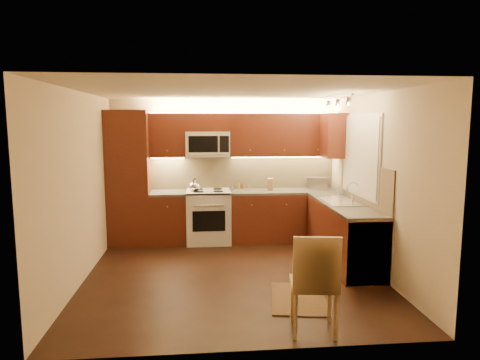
{
  "coord_description": "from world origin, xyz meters",
  "views": [
    {
      "loc": [
        -0.43,
        -5.66,
        2.09
      ],
      "look_at": [
        0.15,
        0.55,
        1.25
      ],
      "focal_mm": 31.88,
      "sensor_mm": 36.0,
      "label": 1
    }
  ],
  "objects": [
    {
      "name": "pantry",
      "position": [
        -1.65,
        1.7,
        1.15
      ],
      "size": [
        0.7,
        0.6,
        2.3
      ],
      "primitive_type": "cube",
      "color": "#43170E",
      "rests_on": "floor"
    },
    {
      "name": "floor",
      "position": [
        0.0,
        0.0,
        0.0
      ],
      "size": [
        4.0,
        4.0,
        0.01
      ],
      "primitive_type": "cube",
      "color": "black",
      "rests_on": "ground"
    },
    {
      "name": "window_blinds",
      "position": [
        1.97,
        0.55,
        1.6
      ],
      "size": [
        0.02,
        1.36,
        1.16
      ],
      "primitive_type": "cube",
      "color": "silver",
      "rests_on": "wall_right"
    },
    {
      "name": "spice_jar_c",
      "position": [
        0.42,
        1.82,
        0.95
      ],
      "size": [
        0.05,
        0.05,
        0.09
      ],
      "primitive_type": "cylinder",
      "rotation": [
        0.0,
        0.0,
        -0.26
      ],
      "color": "silver",
      "rests_on": "counter_back_right"
    },
    {
      "name": "spice_jar_a",
      "position": [
        0.14,
        1.84,
        0.95
      ],
      "size": [
        0.05,
        0.05,
        0.09
      ],
      "primitive_type": "cylinder",
      "rotation": [
        0.0,
        0.0,
        0.28
      ],
      "color": "silver",
      "rests_on": "counter_back_right"
    },
    {
      "name": "upper_cab_back_left",
      "position": [
        -0.99,
        1.82,
        1.88
      ],
      "size": [
        0.62,
        0.35,
        0.75
      ],
      "primitive_type": "cube",
      "color": "#43170E",
      "rests_on": "wall_back"
    },
    {
      "name": "counter_back_right",
      "position": [
        1.04,
        1.7,
        0.88
      ],
      "size": [
        1.92,
        0.6,
        0.04
      ],
      "primitive_type": "cube",
      "color": "#353330",
      "rests_on": "base_cab_back_right"
    },
    {
      "name": "rug",
      "position": [
        0.72,
        -0.9,
        0.01
      ],
      "size": [
        0.79,
        1.05,
        0.01
      ],
      "primitive_type": "cube",
      "rotation": [
        0.0,
        0.0,
        -0.16
      ],
      "color": "black",
      "rests_on": "floor"
    },
    {
      "name": "stove",
      "position": [
        -0.3,
        1.68,
        0.46
      ],
      "size": [
        0.76,
        0.65,
        0.92
      ],
      "primitive_type": null,
      "color": "silver",
      "rests_on": "floor"
    },
    {
      "name": "spice_jar_d",
      "position": [
        0.25,
        1.91,
        0.95
      ],
      "size": [
        0.05,
        0.05,
        0.1
      ],
      "primitive_type": "cylinder",
      "rotation": [
        0.0,
        0.0,
        0.11
      ],
      "color": "#A48A31",
      "rests_on": "counter_back_right"
    },
    {
      "name": "sink",
      "position": [
        1.7,
        0.55,
        0.98
      ],
      "size": [
        0.52,
        0.86,
        0.15
      ],
      "primitive_type": null,
      "color": "silver",
      "rests_on": "counter_right"
    },
    {
      "name": "wall_front",
      "position": [
        0.0,
        -2.0,
        1.25
      ],
      "size": [
        4.0,
        0.01,
        2.5
      ],
      "primitive_type": "cube",
      "color": "beige",
      "rests_on": "ground"
    },
    {
      "name": "upper_cab_back_right",
      "position": [
        1.04,
        1.82,
        1.88
      ],
      "size": [
        1.92,
        0.35,
        0.75
      ],
      "primitive_type": "cube",
      "color": "#43170E",
      "rests_on": "wall_back"
    },
    {
      "name": "base_cab_back_left",
      "position": [
        -0.99,
        1.7,
        0.43
      ],
      "size": [
        0.62,
        0.6,
        0.86
      ],
      "primitive_type": "cube",
      "color": "#43170E",
      "rests_on": "floor"
    },
    {
      "name": "counter_back_left",
      "position": [
        -0.99,
        1.7,
        0.88
      ],
      "size": [
        0.62,
        0.6,
        0.04
      ],
      "primitive_type": "cube",
      "color": "#353330",
      "rests_on": "base_cab_back_left"
    },
    {
      "name": "dishwasher",
      "position": [
        1.7,
        -0.3,
        0.43
      ],
      "size": [
        0.58,
        0.6,
        0.84
      ],
      "primitive_type": "cube",
      "color": "silver",
      "rests_on": "floor"
    },
    {
      "name": "ceiling",
      "position": [
        0.0,
        0.0,
        2.5
      ],
      "size": [
        4.0,
        4.0,
        0.01
      ],
      "primitive_type": "cube",
      "color": "beige",
      "rests_on": "ground"
    },
    {
      "name": "knife_block",
      "position": [
        0.8,
        1.73,
        1.01
      ],
      "size": [
        0.12,
        0.17,
        0.21
      ],
      "primitive_type": "cube",
      "rotation": [
        0.0,
        0.0,
        -0.18
      ],
      "color": "#AC834D",
      "rests_on": "counter_back_right"
    },
    {
      "name": "dining_chair",
      "position": [
        0.69,
        -1.67,
        0.52
      ],
      "size": [
        0.51,
        0.51,
        1.03
      ],
      "primitive_type": null,
      "rotation": [
        0.0,
        0.0,
        -0.14
      ],
      "color": "#AC834D",
      "rests_on": "floor"
    },
    {
      "name": "kettle",
      "position": [
        -0.54,
        1.6,
        1.03
      ],
      "size": [
        0.26,
        0.26,
        0.23
      ],
      "primitive_type": null,
      "rotation": [
        0.0,
        0.0,
        -0.41
      ],
      "color": "silver",
      "rests_on": "stove"
    },
    {
      "name": "soap_bottle",
      "position": [
        1.89,
        1.21,
        0.99
      ],
      "size": [
        0.1,
        0.1,
        0.17
      ],
      "primitive_type": "imported",
      "rotation": [
        0.0,
        0.0,
        0.43
      ],
      "color": "#B1B1B5",
      "rests_on": "counter_right"
    },
    {
      "name": "wall_left",
      "position": [
        -2.0,
        0.0,
        1.25
      ],
      "size": [
        0.01,
        4.0,
        2.5
      ],
      "primitive_type": "cube",
      "color": "beige",
      "rests_on": "ground"
    },
    {
      "name": "window_frame",
      "position": [
        1.99,
        0.55,
        1.6
      ],
      "size": [
        0.03,
        1.44,
        1.24
      ],
      "primitive_type": "cube",
      "color": "silver",
      "rests_on": "wall_right"
    },
    {
      "name": "upper_cab_right_corner",
      "position": [
        1.82,
        1.4,
        1.88
      ],
      "size": [
        0.35,
        0.5,
        0.75
      ],
      "primitive_type": "cube",
      "color": "#43170E",
      "rests_on": "wall_right"
    },
    {
      "name": "upper_cab_bridge",
      "position": [
        -0.3,
        1.82,
        2.09
      ],
      "size": [
        0.76,
        0.35,
        0.31
      ],
      "primitive_type": "cube",
      "color": "#43170E",
      "rests_on": "wall_back"
    },
    {
      "name": "base_cab_back_right",
      "position": [
        1.04,
        1.7,
        0.43
      ],
      "size": [
        1.92,
        0.6,
        0.86
      ],
      "primitive_type": "cube",
      "color": "#43170E",
      "rests_on": "floor"
    },
    {
      "name": "counter_right",
      "position": [
        1.7,
        0.4,
        0.88
      ],
      "size": [
        0.6,
        2.0,
        0.04
      ],
      "primitive_type": "cube",
      "color": "#353330",
      "rests_on": "base_cab_right"
    },
    {
      "name": "wall_right",
      "position": [
        2.0,
        0.0,
        1.25
      ],
      "size": [
        0.01,
        4.0,
        2.5
      ],
      "primitive_type": "cube",
      "color": "beige",
      "rests_on": "ground"
    },
    {
      "name": "wall_back",
      "position": [
        0.0,
        2.0,
        1.25
      ],
      "size": [
        4.0,
        0.01,
        2.5
      ],
      "primitive_type": "cube",
      "color": "beige",
      "rests_on": "ground"
    },
    {
      "name": "faucet",
      "position": [
        1.88,
        0.55,
        1.05
      ],
      "size": [
        0.2,
        0.04,
        0.3
      ],
      "primitive_type": null,
      "color": "silver",
      "rests_on": "counter_right"
    },
    {
      "name": "base_cab_right",
      "position": [
        1.7,
        0.4,
        0.43
      ],
      "size": [
        0.6,
        2.0,
        0.86
      ],
      "primitive_type": "cube",
      "color": "#43170E",
      "rests_on": "floor"
    },
    {
      "name": "track_light_bar",
      "position": [
        1.55,
        0.4,
        2.46
      ],
      "size": [
        0.04,
        1.2,
        0.03
      ],
      "primitive_type": "cube",
      "color": "silver",
      "rests_on": "ceiling"
    },
    {
      "name": "toaster_oven",
      "position": [
        1.67,
        1.78,
        1.01
      ],
      "size": [
        0.43,
        0.37,
        0.22
      ],
      "primitive_type": "cube",
      "rotation": [
        0.0,
        0.0,
        -0.29
      ],
      "color": "silver",
      "rests_on": "counter_back_right"
    },
    {
      "name": "spice_jar_b",
      "position": [
        0.33,
        1.94,
        0.95
      ],
      "size": [
        0.05,
        0.05,
        0.1
      ],
      "primitive_type": "cylinder",
      "rotation": [
        0.0,
        0.0,
        -0.12
      ],
      "color": "brown",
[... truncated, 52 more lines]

